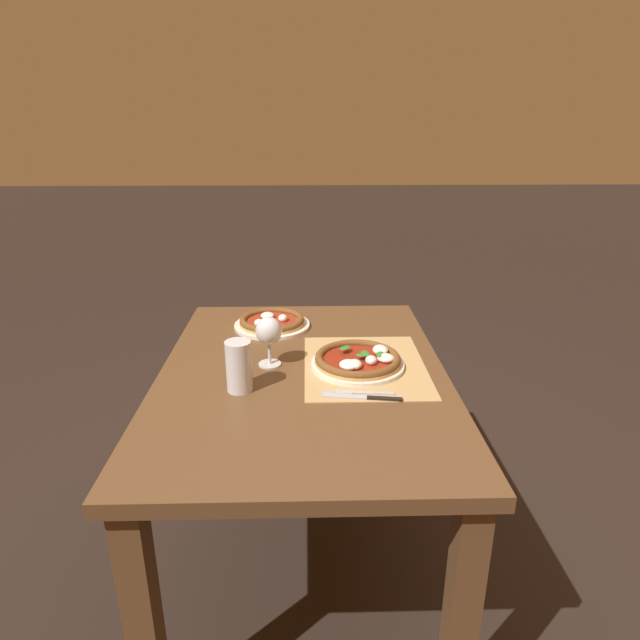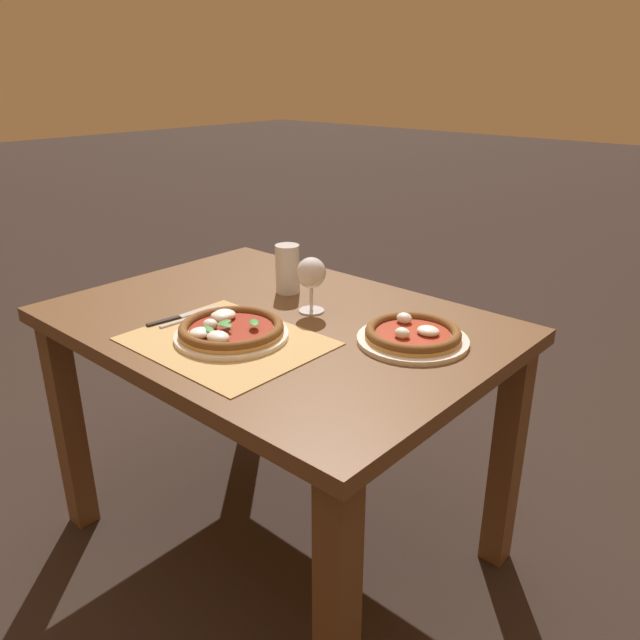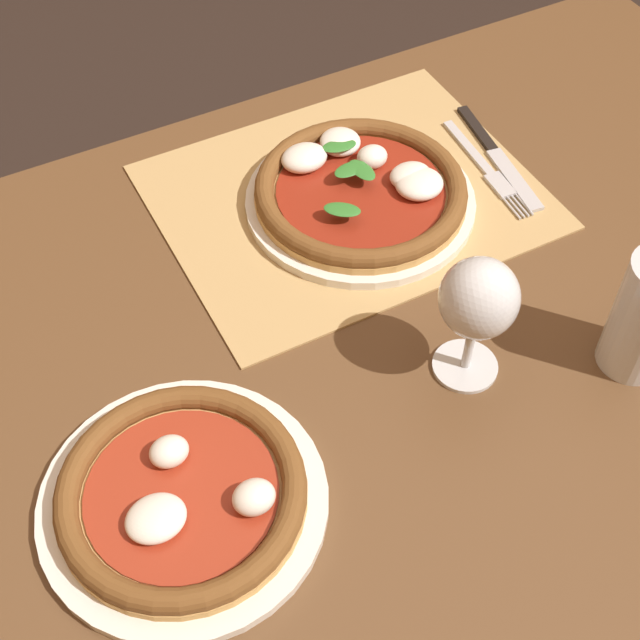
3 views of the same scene
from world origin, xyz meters
name	(u,v)px [view 2 (image 2 of 3)]	position (x,y,z in m)	size (l,w,h in m)	color
ground_plane	(282,537)	(0.00, 0.00, 0.00)	(24.00, 24.00, 0.00)	black
dining_table	(276,356)	(0.00, 0.00, 0.63)	(1.19, 0.86, 0.74)	brown
paper_placemat	(227,341)	(0.02, -0.19, 0.74)	(0.46, 0.37, 0.00)	tan
pizza_near	(230,330)	(0.01, -0.17, 0.76)	(0.28, 0.28, 0.05)	silver
pizza_far	(413,335)	(0.37, 0.11, 0.76)	(0.27, 0.27, 0.05)	silver
wine_glass	(311,275)	(0.04, 0.10, 0.85)	(0.08, 0.08, 0.16)	silver
pint_glass	(288,270)	(-0.12, 0.17, 0.81)	(0.07, 0.07, 0.15)	silver
fork	(194,317)	(-0.16, -0.15, 0.75)	(0.03, 0.20, 0.00)	#B7B7BC
knife	(184,316)	(-0.19, -0.16, 0.75)	(0.05, 0.22, 0.01)	black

